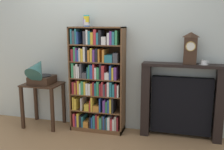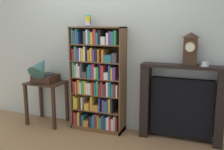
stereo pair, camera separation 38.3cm
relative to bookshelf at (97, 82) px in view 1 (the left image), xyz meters
name	(u,v)px [view 1 (the left image)]	position (x,y,z in m)	size (l,w,h in m)	color
ground_plane	(96,132)	(0.01, -0.09, -0.76)	(7.78, 6.40, 0.02)	#997047
wall_back	(112,45)	(0.18, 0.20, 0.55)	(4.78, 0.08, 2.60)	beige
bookshelf	(97,82)	(0.00, 0.00, 0.00)	(0.80, 0.31, 1.57)	brown
cup_stack	(86,21)	(-0.16, 0.05, 0.90)	(0.09, 0.09, 0.17)	blue
side_table_left	(43,94)	(-0.88, -0.06, -0.24)	(0.58, 0.45, 0.69)	#382316
gramophone	(39,73)	(-0.88, -0.14, 0.13)	(0.35, 0.49, 0.47)	#382316
fireplace_mantel	(181,102)	(1.24, 0.07, -0.23)	(1.12, 0.23, 1.07)	black
mantel_clock	(190,48)	(1.32, 0.04, 0.54)	(0.17, 0.15, 0.43)	#382316
teacup_with_saucer	(204,63)	(1.50, 0.05, 0.35)	(0.13, 0.13, 0.06)	white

